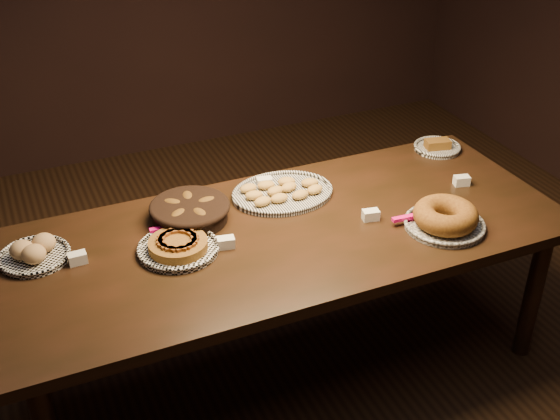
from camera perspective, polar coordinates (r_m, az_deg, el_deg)
name	(u,v)px	position (r m, az deg, el deg)	size (l,w,h in m)	color
ground	(285,363)	(3.40, 0.40, -12.32)	(5.00, 5.00, 0.00)	black
buffet_table	(285,244)	(2.98, 0.45, -2.81)	(2.40, 1.00, 0.75)	black
apple_tart_plate	(178,246)	(2.82, -8.28, -2.93)	(0.35, 0.33, 0.06)	white
madeleine_platter	(282,192)	(3.18, 0.16, 1.47)	(0.47, 0.38, 0.05)	black
bundt_cake_plate	(445,218)	(3.01, 13.27, -0.65)	(0.37, 0.34, 0.11)	black
croissant_basket	(190,210)	(3.00, -7.34, 0.00)	(0.36, 0.36, 0.09)	black
bread_roll_plate	(34,253)	(2.91, -19.38, -3.28)	(0.28, 0.28, 0.09)	white
loaf_plate	(437,147)	(3.68, 12.66, 5.04)	(0.24, 0.24, 0.06)	black
tent_cards	(287,213)	(3.01, 0.60, -0.28)	(1.82, 0.51, 0.04)	white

